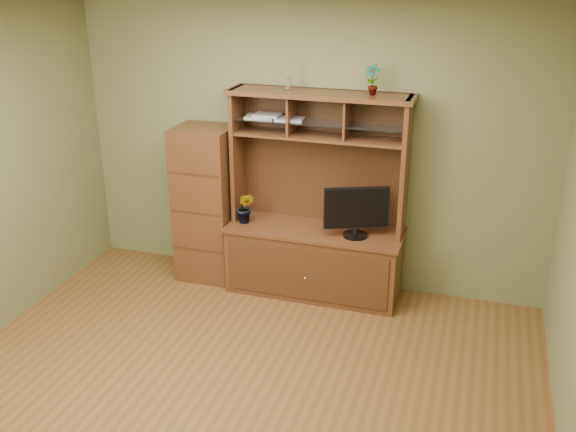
% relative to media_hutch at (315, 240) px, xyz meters
% --- Properties ---
extents(room, '(4.54, 4.04, 2.74)m').
position_rel_media_hutch_xyz_m(room, '(-0.16, -1.73, 0.83)').
color(room, brown).
rests_on(room, ground).
extents(media_hutch, '(1.66, 0.61, 1.90)m').
position_rel_media_hutch_xyz_m(media_hutch, '(0.00, 0.00, 0.00)').
color(media_hutch, '#4C2915').
rests_on(media_hutch, room).
extents(monitor, '(0.56, 0.26, 0.46)m').
position_rel_media_hutch_xyz_m(monitor, '(0.40, -0.08, 0.37)').
color(monitor, black).
rests_on(monitor, media_hutch).
extents(orchid_plant, '(0.17, 0.14, 0.30)m').
position_rel_media_hutch_xyz_m(orchid_plant, '(-0.66, -0.08, 0.28)').
color(orchid_plant, '#356121').
rests_on(orchid_plant, media_hutch).
extents(top_plant, '(0.16, 0.13, 0.26)m').
position_rel_media_hutch_xyz_m(top_plant, '(0.46, 0.08, 1.51)').
color(top_plant, '#406F27').
rests_on(top_plant, media_hutch).
extents(reed_diffuser, '(0.06, 0.06, 0.28)m').
position_rel_media_hutch_xyz_m(reed_diffuser, '(-0.29, 0.08, 1.49)').
color(reed_diffuser, silver).
rests_on(reed_diffuser, media_hutch).
extents(magazines, '(0.56, 0.23, 0.04)m').
position_rel_media_hutch_xyz_m(magazines, '(-0.44, 0.08, 1.13)').
color(magazines, '#B0B0B5').
rests_on(magazines, media_hutch).
extents(side_cabinet, '(0.54, 0.49, 1.52)m').
position_rel_media_hutch_xyz_m(side_cabinet, '(-1.10, 0.01, 0.24)').
color(side_cabinet, '#4C2915').
rests_on(side_cabinet, room).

